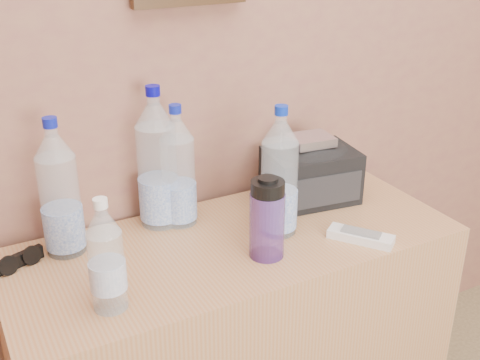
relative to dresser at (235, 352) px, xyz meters
name	(u,v)px	position (x,y,z in m)	size (l,w,h in m)	color
dresser	(235,352)	(0.00, 0.00, 0.00)	(1.16, 0.48, 0.72)	#AF894A
pet_large_a	(60,195)	(-0.39, 0.15, 0.51)	(0.09, 0.09, 0.35)	silver
pet_large_b	(157,165)	(-0.13, 0.18, 0.53)	(0.10, 0.10, 0.38)	white
pet_large_c	(178,172)	(-0.08, 0.16, 0.51)	(0.09, 0.09, 0.33)	white
pet_large_d	(279,178)	(0.12, -0.01, 0.51)	(0.09, 0.09, 0.34)	silver
pet_small	(106,261)	(-0.36, -0.13, 0.47)	(0.07, 0.07, 0.26)	silver
nalgene_bottle	(267,218)	(0.03, -0.10, 0.46)	(0.08, 0.08, 0.21)	#5B338D
sunglasses	(18,261)	(-0.51, 0.13, 0.38)	(0.13, 0.05, 0.03)	black
ac_remote	(361,237)	(0.28, -0.15, 0.37)	(0.17, 0.05, 0.02)	#E9EACD
toiletry_bag	(311,172)	(0.30, 0.11, 0.45)	(0.25, 0.18, 0.17)	black
foil_packet	(311,140)	(0.30, 0.11, 0.54)	(0.12, 0.10, 0.02)	white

